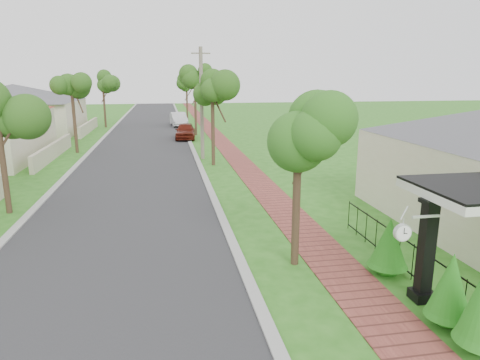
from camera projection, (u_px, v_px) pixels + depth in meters
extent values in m
plane|color=#296919|center=(227.00, 296.00, 10.45)|extent=(160.00, 160.00, 0.00)
cube|color=#28282B|center=(141.00, 156.00, 29.08)|extent=(7.00, 120.00, 0.02)
cube|color=#9E9E99|center=(195.00, 154.00, 29.70)|extent=(0.30, 120.00, 0.10)
cube|color=#9E9E99|center=(85.00, 157.00, 28.47)|extent=(0.30, 120.00, 0.10)
cube|color=brown|center=(232.00, 153.00, 30.14)|extent=(1.50, 120.00, 0.03)
cube|color=black|center=(426.00, 251.00, 9.96)|extent=(0.30, 0.30, 2.52)
cube|color=black|center=(421.00, 295.00, 10.23)|extent=(0.48, 0.48, 0.24)
cube|color=black|center=(432.00, 201.00, 9.68)|extent=(0.42, 0.42, 0.10)
cube|color=black|center=(414.00, 246.00, 11.05)|extent=(0.03, 8.00, 0.03)
cube|color=black|center=(411.00, 274.00, 11.24)|extent=(0.03, 8.00, 0.03)
cylinder|color=black|center=(465.00, 300.00, 9.24)|extent=(0.02, 0.02, 1.00)
cylinder|color=black|center=(445.00, 286.00, 9.88)|extent=(0.02, 0.02, 1.00)
cylinder|color=black|center=(428.00, 273.00, 10.52)|extent=(0.02, 0.02, 1.00)
cylinder|color=black|center=(413.00, 262.00, 11.16)|extent=(0.02, 0.02, 1.00)
cylinder|color=black|center=(399.00, 252.00, 11.80)|extent=(0.02, 0.02, 1.00)
cylinder|color=black|center=(387.00, 243.00, 12.43)|extent=(0.02, 0.02, 1.00)
cylinder|color=black|center=(376.00, 235.00, 13.07)|extent=(0.02, 0.02, 1.00)
cylinder|color=black|center=(366.00, 228.00, 13.71)|extent=(0.02, 0.02, 1.00)
cylinder|color=black|center=(357.00, 221.00, 14.35)|extent=(0.02, 0.02, 1.00)
cylinder|color=black|center=(349.00, 215.00, 14.99)|extent=(0.02, 0.02, 1.00)
cylinder|color=#382619|center=(213.00, 128.00, 25.48)|extent=(0.22, 0.22, 4.55)
sphere|color=#1E4713|center=(212.00, 86.00, 24.92)|extent=(1.70, 1.70, 1.70)
cylinder|color=#382619|center=(195.00, 108.00, 38.84)|extent=(0.22, 0.22, 4.90)
sphere|color=#1E4713|center=(195.00, 79.00, 38.24)|extent=(1.70, 1.70, 1.70)
cylinder|color=#382619|center=(187.00, 103.00, 52.33)|extent=(0.22, 0.22, 4.20)
sphere|color=#1E4713|center=(187.00, 85.00, 51.81)|extent=(1.70, 1.70, 1.70)
cylinder|color=#382619|center=(3.00, 165.00, 16.38)|extent=(0.22, 0.22, 3.85)
cylinder|color=#382619|center=(74.00, 118.00, 29.66)|extent=(0.22, 0.22, 4.90)
sphere|color=#1E4713|center=(71.00, 80.00, 29.06)|extent=(1.70, 1.70, 1.70)
cylinder|color=#382619|center=(104.00, 106.00, 45.02)|extent=(0.22, 0.22, 4.55)
sphere|color=#1E4713|center=(103.00, 82.00, 44.46)|extent=(1.70, 1.70, 1.70)
sphere|color=#155C12|center=(448.00, 310.00, 9.12)|extent=(0.75, 0.75, 0.75)
cone|color=#155C12|center=(451.00, 282.00, 8.97)|extent=(0.86, 0.86, 1.31)
sphere|color=#155C12|center=(387.00, 262.00, 11.56)|extent=(0.83, 0.83, 0.83)
cone|color=#155C12|center=(389.00, 240.00, 11.42)|extent=(0.94, 0.94, 1.23)
cube|color=#BFB299|center=(53.00, 151.00, 28.02)|extent=(0.25, 10.00, 1.00)
cube|color=beige|center=(17.00, 118.00, 40.10)|extent=(11.00, 10.00, 3.00)
pyramid|color=#4C4C51|center=(14.00, 93.00, 39.56)|extent=(15.56, 15.56, 1.60)
cube|color=#BFB299|center=(89.00, 127.00, 41.42)|extent=(0.25, 10.00, 1.00)
imported|color=#58170D|center=(185.00, 131.00, 36.75)|extent=(1.94, 4.17, 1.38)
imported|color=white|center=(179.00, 119.00, 46.51)|extent=(1.93, 4.55, 1.46)
cylinder|color=#382619|center=(296.00, 199.00, 11.80)|extent=(0.22, 0.22, 3.86)
sphere|color=#326E20|center=(299.00, 125.00, 11.32)|extent=(1.92, 1.92, 1.92)
cylinder|color=gray|center=(202.00, 104.00, 27.12)|extent=(0.24, 0.24, 7.04)
cube|color=gray|center=(201.00, 53.00, 26.39)|extent=(1.20, 0.08, 0.08)
cube|color=silver|center=(426.00, 216.00, 9.28)|extent=(0.65, 0.05, 0.05)
cylinder|color=silver|center=(403.00, 224.00, 9.23)|extent=(0.02, 0.02, 0.28)
cylinder|color=silver|center=(402.00, 233.00, 9.27)|extent=(0.39, 0.10, 0.39)
cylinder|color=white|center=(404.00, 233.00, 9.22)|extent=(0.34, 0.01, 0.34)
cylinder|color=white|center=(401.00, 232.00, 9.33)|extent=(0.34, 0.01, 0.34)
cube|color=black|center=(404.00, 231.00, 9.20)|extent=(0.01, 0.01, 0.13)
cube|color=black|center=(406.00, 233.00, 9.22)|extent=(0.08, 0.01, 0.02)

